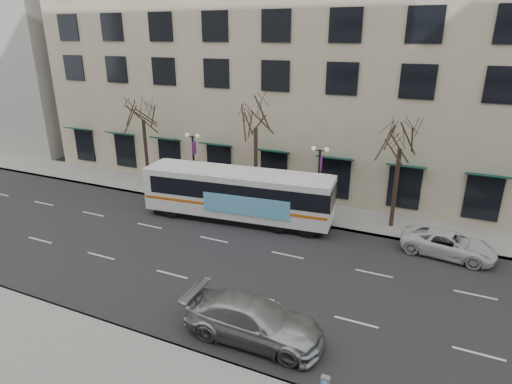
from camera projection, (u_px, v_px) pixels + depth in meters
The scene contains 12 objects.
ground at pixel (194, 256), 25.18m from camera, with size 160.00×160.00×0.00m, color black.
sidewalk_far at pixel (320, 213), 30.93m from camera, with size 80.00×4.00×0.15m, color gray.
building_hotel at pixel (290, 37), 39.74m from camera, with size 40.00×20.00×24.00m, color tan.
building_far_upblock at pixel (17, 19), 52.90m from camera, with size 28.00×20.00×28.00m, color #999993.
tree_far_left at pixel (142, 108), 34.23m from camera, with size 3.60×3.60×8.34m.
tree_far_mid at pixel (256, 114), 30.31m from camera, with size 3.60×3.60×8.55m.
tree_far_right at pixel (402, 134), 26.63m from camera, with size 3.60×3.60×8.06m.
lamp_post_left at pixel (194, 162), 33.09m from camera, with size 1.22×0.45×5.21m.
lamp_post_right at pixel (319, 179), 29.24m from camera, with size 1.22×0.45×5.21m.
city_bus at pixel (239, 193), 29.44m from camera, with size 13.36×4.15×3.56m.
silver_car at pixel (254, 320), 18.10m from camera, with size 2.47×6.08×1.76m, color #A4A8AC.
white_pickup at pixel (448, 244), 25.02m from camera, with size 2.41×5.22×1.45m, color silver.
Camera 1 is at (12.47, -18.86, 12.26)m, focal length 30.00 mm.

